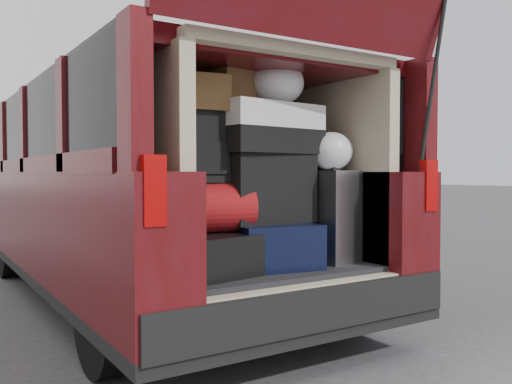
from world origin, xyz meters
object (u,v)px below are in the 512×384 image
(red_duffel, at_px, (213,208))
(twotone_duffel, at_px, (267,129))
(navy_hardshell, at_px, (266,244))
(backpack, at_px, (205,147))
(black_soft_case, at_px, (263,188))
(silver_roller, at_px, (327,216))
(black_hardshell, at_px, (203,253))

(red_duffel, relative_size, twotone_duffel, 0.64)
(navy_hardshell, xyz_separation_m, twotone_duffel, (0.00, -0.00, 0.67))
(backpack, xyz_separation_m, twotone_duffel, (0.40, -0.01, 0.12))
(twotone_duffel, bearing_deg, backpack, 172.04)
(red_duffel, relative_size, black_soft_case, 0.74)
(navy_hardshell, height_order, black_soft_case, black_soft_case)
(silver_roller, height_order, black_soft_case, black_soft_case)
(silver_roller, xyz_separation_m, black_soft_case, (-0.41, 0.09, 0.17))
(backpack, bearing_deg, red_duffel, -53.49)
(silver_roller, relative_size, red_duffel, 1.34)
(silver_roller, xyz_separation_m, backpack, (-0.80, 0.08, 0.40))
(backpack, distance_m, twotone_duffel, 0.42)
(navy_hardshell, height_order, red_duffel, red_duffel)
(navy_hardshell, distance_m, red_duffel, 0.44)
(silver_roller, distance_m, black_soft_case, 0.46)
(silver_roller, xyz_separation_m, twotone_duffel, (-0.40, 0.07, 0.52))
(backpack, height_order, twotone_duffel, twotone_duffel)
(navy_hardshell, height_order, backpack, backpack)
(black_hardshell, xyz_separation_m, red_duffel, (0.06, -0.00, 0.25))
(black_soft_case, relative_size, twotone_duffel, 0.86)
(red_duffel, distance_m, twotone_duffel, 0.58)
(backpack, relative_size, twotone_duffel, 0.60)
(black_hardshell, bearing_deg, twotone_duffel, -5.82)
(twotone_duffel, bearing_deg, black_hardshell, 177.12)
(black_hardshell, distance_m, silver_roller, 0.85)
(navy_hardshell, distance_m, black_soft_case, 0.33)
(backpack, bearing_deg, silver_roller, -5.52)
(silver_roller, xyz_separation_m, red_duffel, (-0.77, 0.04, 0.08))
(silver_roller, bearing_deg, black_hardshell, 171.97)
(navy_hardshell, bearing_deg, backpack, -172.30)
(red_duffel, height_order, black_soft_case, black_soft_case)
(black_hardshell, height_order, navy_hardshell, navy_hardshell)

